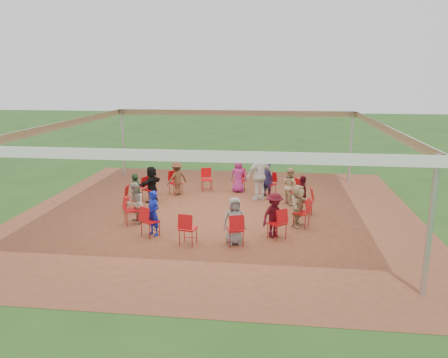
# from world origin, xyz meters

# --- Properties ---
(ground) EXTENTS (80.00, 80.00, 0.00)m
(ground) POSITION_xyz_m (0.00, 0.00, 0.00)
(ground) COLOR #214916
(ground) RESTS_ON ground
(dirt_patch) EXTENTS (13.00, 13.00, 0.00)m
(dirt_patch) POSITION_xyz_m (0.00, 0.00, 0.01)
(dirt_patch) COLOR brown
(dirt_patch) RESTS_ON ground
(tent) EXTENTS (10.33, 10.33, 3.00)m
(tent) POSITION_xyz_m (0.00, 0.00, 2.37)
(tent) COLOR #B2B2B7
(tent) RESTS_ON ground
(chair_0) EXTENTS (0.47, 0.45, 0.90)m
(chair_0) POSITION_xyz_m (2.87, 0.20, 0.45)
(chair_0) COLOR red
(chair_0) RESTS_ON ground
(chair_1) EXTENTS (0.59, 0.58, 0.90)m
(chair_1) POSITION_xyz_m (2.50, 1.42, 0.45)
(chair_1) COLOR red
(chair_1) RESTS_ON ground
(chair_2) EXTENTS (0.60, 0.60, 0.90)m
(chair_2) POSITION_xyz_m (1.64, 2.37, 0.45)
(chair_2) COLOR red
(chair_2) RESTS_ON ground
(chair_3) EXTENTS (0.48, 0.50, 0.90)m
(chair_3) POSITION_xyz_m (0.45, 2.84, 0.45)
(chair_3) COLOR red
(chair_3) RESTS_ON ground
(chair_4) EXTENTS (0.53, 0.54, 0.90)m
(chair_4) POSITION_xyz_m (-0.83, 2.75, 0.45)
(chair_4) COLOR red
(chair_4) RESTS_ON ground
(chair_5) EXTENTS (0.61, 0.61, 0.90)m
(chair_5) POSITION_xyz_m (-1.94, 2.12, 0.45)
(chair_5) COLOR red
(chair_5) RESTS_ON ground
(chair_6) EXTENTS (0.56, 0.55, 0.90)m
(chair_6) POSITION_xyz_m (-2.67, 1.07, 0.45)
(chair_6) COLOR red
(chair_6) RESTS_ON ground
(chair_7) EXTENTS (0.47, 0.45, 0.90)m
(chair_7) POSITION_xyz_m (-2.87, -0.20, 0.45)
(chair_7) COLOR red
(chair_7) RESTS_ON ground
(chair_8) EXTENTS (0.59, 0.58, 0.90)m
(chair_8) POSITION_xyz_m (-2.50, -1.42, 0.45)
(chair_8) COLOR red
(chair_8) RESTS_ON ground
(chair_9) EXTENTS (0.60, 0.60, 0.90)m
(chair_9) POSITION_xyz_m (-1.64, -2.37, 0.45)
(chair_9) COLOR red
(chair_9) RESTS_ON ground
(chair_10) EXTENTS (0.48, 0.50, 0.90)m
(chair_10) POSITION_xyz_m (-0.45, -2.84, 0.45)
(chair_10) COLOR red
(chair_10) RESTS_ON ground
(chair_11) EXTENTS (0.53, 0.54, 0.90)m
(chair_11) POSITION_xyz_m (0.83, -2.75, 0.45)
(chair_11) COLOR red
(chair_11) RESTS_ON ground
(chair_12) EXTENTS (0.61, 0.61, 0.90)m
(chair_12) POSITION_xyz_m (1.94, -2.12, 0.45)
(chair_12) COLOR red
(chair_12) RESTS_ON ground
(chair_13) EXTENTS (0.56, 0.55, 0.90)m
(chair_13) POSITION_xyz_m (2.67, -1.07, 0.45)
(chair_13) COLOR red
(chair_13) RESTS_ON ground
(person_seated_0) EXTENTS (0.44, 0.79, 1.30)m
(person_seated_0) POSITION_xyz_m (2.75, 0.19, 0.66)
(person_seated_0) COLOR #450A14
(person_seated_0) RESTS_ON ground
(person_seated_1) EXTENTS (0.63, 0.73, 1.30)m
(person_seated_1) POSITION_xyz_m (2.40, 1.36, 0.66)
(person_seated_1) COLOR tan
(person_seated_1) RESTS_ON ground
(person_seated_2) EXTENTS (0.57, 0.53, 1.30)m
(person_seated_2) POSITION_xyz_m (1.57, 2.27, 0.66)
(person_seated_2) COLOR #1E1B43
(person_seated_2) RESTS_ON ground
(person_seated_3) EXTENTS (0.68, 0.45, 1.30)m
(person_seated_3) POSITION_xyz_m (0.43, 2.72, 0.66)
(person_seated_3) COLOR #9A2674
(person_seated_3) RESTS_ON ground
(person_seated_4) EXTENTS (0.90, 0.88, 1.30)m
(person_seated_4) POSITION_xyz_m (-1.86, 2.03, 0.66)
(person_seated_4) COLOR brown
(person_seated_4) RESTS_ON ground
(person_seated_5) EXTENTS (0.87, 1.29, 1.30)m
(person_seated_5) POSITION_xyz_m (-2.56, 1.02, 0.66)
(person_seated_5) COLOR black
(person_seated_5) RESTS_ON ground
(person_seated_6) EXTENTS (0.44, 0.79, 1.30)m
(person_seated_6) POSITION_xyz_m (-2.75, -0.19, 0.66)
(person_seated_6) COLOR #244E2F
(person_seated_6) RESTS_ON ground
(person_seated_7) EXTENTS (0.63, 0.73, 1.30)m
(person_seated_7) POSITION_xyz_m (-2.40, -1.36, 0.66)
(person_seated_7) COLOR #9D9A8A
(person_seated_7) RESTS_ON ground
(person_seated_8) EXTENTS (0.57, 0.53, 1.30)m
(person_seated_8) POSITION_xyz_m (-1.57, -2.27, 0.66)
(person_seated_8) COLOR #111FA6
(person_seated_8) RESTS_ON ground
(person_seated_9) EXTENTS (0.71, 0.52, 1.30)m
(person_seated_9) POSITION_xyz_m (0.80, -2.64, 0.66)
(person_seated_9) COLOR gray
(person_seated_9) RESTS_ON ground
(person_seated_10) EXTENTS (0.90, 0.88, 1.30)m
(person_seated_10) POSITION_xyz_m (1.86, -2.03, 0.66)
(person_seated_10) COLOR #450A14
(person_seated_10) RESTS_ON ground
(person_seated_11) EXTENTS (0.87, 1.29, 1.30)m
(person_seated_11) POSITION_xyz_m (2.56, -1.02, 0.66)
(person_seated_11) COLOR tan
(person_seated_11) RESTS_ON ground
(standing_person) EXTENTS (1.18, 1.05, 1.81)m
(standing_person) POSITION_xyz_m (1.29, 1.72, 0.91)
(standing_person) COLOR silver
(standing_person) RESTS_ON ground
(cable_coil) EXTENTS (0.34, 0.34, 0.03)m
(cable_coil) POSITION_xyz_m (0.60, -0.26, 0.02)
(cable_coil) COLOR black
(cable_coil) RESTS_ON ground
(laptop) EXTENTS (0.25, 0.31, 0.20)m
(laptop) POSITION_xyz_m (2.58, 0.18, 0.61)
(laptop) COLOR #B7B7BC
(laptop) RESTS_ON ground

